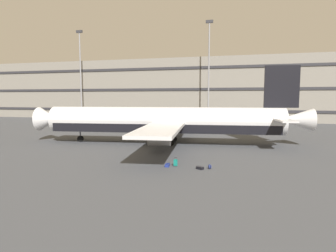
{
  "coord_description": "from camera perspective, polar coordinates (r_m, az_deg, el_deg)",
  "views": [
    {
      "loc": [
        9.87,
        -38.49,
        6.64
      ],
      "look_at": [
        0.77,
        -4.21,
        3.0
      ],
      "focal_mm": 30.24,
      "sensor_mm": 36.0,
      "label": 1
    }
  ],
  "objects": [
    {
      "name": "backpack_silver",
      "position": [
        26.73,
        8.41,
        -8.12
      ],
      "size": [
        0.35,
        0.28,
        0.48
      ],
      "color": "navy",
      "rests_on": "ground_plane"
    },
    {
      "name": "suitcase_laid_flat",
      "position": [
        27.4,
        -0.12,
        -7.89
      ],
      "size": [
        0.43,
        0.85,
        0.25
      ],
      "color": "navy",
      "rests_on": "ground_plane"
    },
    {
      "name": "light_mast_left",
      "position": [
        73.12,
        8.23,
        11.98
      ],
      "size": [
        1.8,
        0.5,
        25.55
      ],
      "color": "gray",
      "rests_on": "ground_plane"
    },
    {
      "name": "airliner",
      "position": [
        40.11,
        -0.35,
        0.91
      ],
      "size": [
        39.16,
        31.74,
        10.8
      ],
      "color": "silver",
      "rests_on": "ground_plane"
    },
    {
      "name": "suitcase_purple",
      "position": [
        27.44,
        1.53,
        -7.37
      ],
      "size": [
        0.4,
        0.26,
        0.86
      ],
      "color": "#147266",
      "rests_on": "ground_plane"
    },
    {
      "name": "suitcase_black",
      "position": [
        26.53,
        6.47,
        -8.39
      ],
      "size": [
        0.76,
        0.66,
        0.25
      ],
      "color": "black",
      "rests_on": "ground_plane"
    },
    {
      "name": "ground_plane",
      "position": [
        40.29,
        0.48,
        -3.63
      ],
      "size": [
        600.0,
        600.0,
        0.0
      ],
      "primitive_type": "plane",
      "color": "#424449"
    },
    {
      "name": "terminal_structure",
      "position": [
        85.5,
        8.29,
        7.24
      ],
      "size": [
        153.26,
        14.32,
        17.58
      ],
      "color": "gray",
      "rests_on": "ground_plane"
    },
    {
      "name": "light_mast_far_left",
      "position": [
        85.33,
        -17.23,
        10.78
      ],
      "size": [
        1.8,
        0.5,
        25.23
      ],
      "color": "gray",
      "rests_on": "ground_plane"
    }
  ]
}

